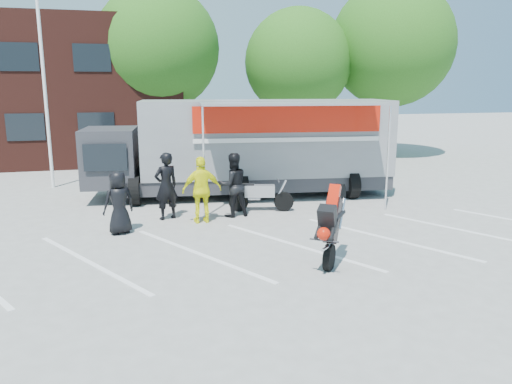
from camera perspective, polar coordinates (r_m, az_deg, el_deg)
name	(u,v)px	position (r m, az deg, el deg)	size (l,w,h in m)	color
ground	(303,260)	(11.28, 5.40, -7.74)	(100.00, 100.00, 0.00)	#9F9F9A
parking_bay_lines	(289,246)	(12.17, 3.80, -6.18)	(18.00, 5.00, 0.01)	white
flagpole	(49,50)	(20.17, -22.59, 14.74)	(1.61, 0.12, 8.00)	white
tree_left	(157,49)	(26.07, -11.21, 15.76)	(6.12, 6.12, 8.64)	#382314
tree_mid	(298,62)	(26.44, 4.82, 14.54)	(5.44, 5.44, 7.68)	#382314
tree_right	(392,45)	(28.09, 15.28, 15.93)	(6.46, 6.46, 9.12)	#382314
transporter_truck	(253,195)	(17.69, -0.40, -0.34)	(10.41, 5.02, 3.31)	gray
parked_motorcycle	(261,211)	(15.44, 0.59, -2.20)	(0.68, 2.04, 1.07)	#A8A8AD
stunt_bike_rider	(336,260)	(11.35, 9.09, -7.72)	(0.77, 1.64, 1.93)	black
spectator_leather_a	(119,202)	(13.44, -15.41, -1.16)	(0.81, 0.53, 1.67)	black
spectator_leather_b	(166,186)	(14.57, -10.23, 0.67)	(0.71, 0.47, 1.95)	black
spectator_leather_c	(233,185)	(14.67, -2.67, 0.81)	(0.92, 0.72, 1.89)	black
spectator_hivis	(202,190)	(14.05, -6.20, 0.24)	(1.10, 0.46, 1.88)	#FFFE0D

